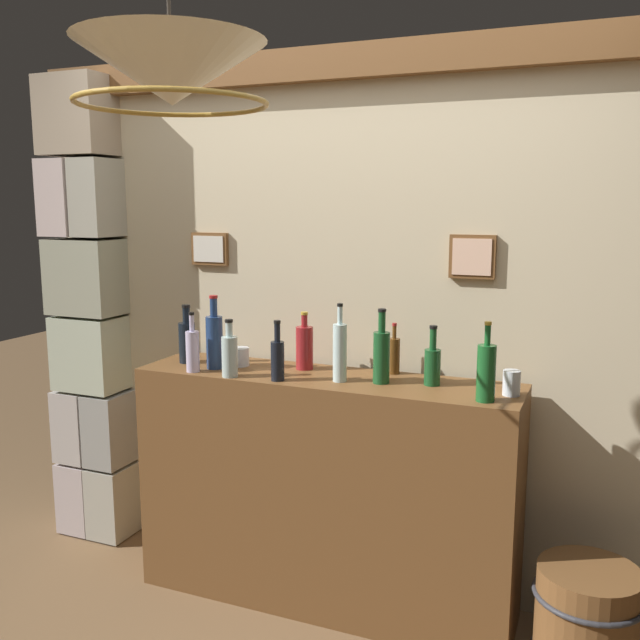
% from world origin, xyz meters
% --- Properties ---
extents(panelled_rear_partition, '(3.13, 0.15, 2.42)m').
position_xyz_m(panelled_rear_partition, '(-0.00, 1.10, 1.28)').
color(panelled_rear_partition, beige).
rests_on(panelled_rear_partition, ground).
extents(stone_pillar, '(0.39, 0.28, 2.35)m').
position_xyz_m(stone_pillar, '(-1.36, 0.98, 1.16)').
color(stone_pillar, '#B7A9A8').
rests_on(stone_pillar, ground).
extents(bar_shelf_unit, '(1.65, 0.41, 1.03)m').
position_xyz_m(bar_shelf_unit, '(0.00, 0.82, 0.51)').
color(bar_shelf_unit, brown).
rests_on(bar_shelf_unit, ground).
extents(liquor_bottle_amaro, '(0.07, 0.07, 0.31)m').
position_xyz_m(liquor_bottle_amaro, '(0.25, 0.80, 1.14)').
color(liquor_bottle_amaro, '#194C24').
rests_on(liquor_bottle_amaro, bar_shelf_unit).
extents(liquor_bottle_port, '(0.06, 0.06, 0.32)m').
position_xyz_m(liquor_bottle_port, '(0.09, 0.77, 1.15)').
color(liquor_bottle_port, silver).
rests_on(liquor_bottle_port, bar_shelf_unit).
extents(liquor_bottle_sherry, '(0.05, 0.05, 0.22)m').
position_xyz_m(liquor_bottle_sherry, '(0.26, 0.98, 1.11)').
color(liquor_bottle_sherry, '#5A3614').
rests_on(liquor_bottle_sherry, bar_shelf_unit).
extents(liquor_bottle_whiskey, '(0.07, 0.07, 0.25)m').
position_xyz_m(liquor_bottle_whiskey, '(-0.37, 0.66, 1.12)').
color(liquor_bottle_whiskey, '#ABC4C1').
rests_on(liquor_bottle_whiskey, bar_shelf_unit).
extents(liquor_bottle_rye, '(0.06, 0.06, 0.25)m').
position_xyz_m(liquor_bottle_rye, '(-0.15, 0.68, 1.12)').
color(liquor_bottle_rye, black).
rests_on(liquor_bottle_rye, bar_shelf_unit).
extents(liquor_bottle_scotch, '(0.07, 0.07, 0.30)m').
position_xyz_m(liquor_bottle_scotch, '(0.69, 0.70, 1.14)').
color(liquor_bottle_scotch, '#185825').
rests_on(liquor_bottle_scotch, bar_shelf_unit).
extents(liquor_bottle_vodka, '(0.08, 0.08, 0.27)m').
position_xyz_m(liquor_bottle_vodka, '(-0.68, 0.82, 1.13)').
color(liquor_bottle_vodka, black).
rests_on(liquor_bottle_vodka, bar_shelf_unit).
extents(liquor_bottle_gin, '(0.08, 0.08, 0.26)m').
position_xyz_m(liquor_bottle_gin, '(-0.13, 0.91, 1.13)').
color(liquor_bottle_gin, maroon).
rests_on(liquor_bottle_gin, bar_shelf_unit).
extents(liquor_bottle_tequila, '(0.07, 0.07, 0.33)m').
position_xyz_m(liquor_bottle_tequila, '(-0.50, 0.77, 1.15)').
color(liquor_bottle_tequila, navy).
rests_on(liquor_bottle_tequila, bar_shelf_unit).
extents(liquor_bottle_rum, '(0.06, 0.06, 0.26)m').
position_xyz_m(liquor_bottle_rum, '(-0.56, 0.67, 1.12)').
color(liquor_bottle_rum, silver).
rests_on(liquor_bottle_rum, bar_shelf_unit).
extents(liquor_bottle_mezcal, '(0.07, 0.07, 0.24)m').
position_xyz_m(liquor_bottle_mezcal, '(0.45, 0.85, 1.11)').
color(liquor_bottle_mezcal, '#174B23').
rests_on(liquor_bottle_mezcal, bar_shelf_unit).
extents(glass_tumbler_rocks, '(0.08, 0.08, 0.08)m').
position_xyz_m(glass_tumbler_rocks, '(-0.42, 0.85, 1.07)').
color(glass_tumbler_rocks, silver).
rests_on(glass_tumbler_rocks, bar_shelf_unit).
extents(glass_tumbler_highball, '(0.07, 0.07, 0.10)m').
position_xyz_m(glass_tumbler_highball, '(0.77, 0.82, 1.07)').
color(glass_tumbler_highball, silver).
rests_on(glass_tumbler_highball, bar_shelf_unit).
extents(pendant_lamp, '(0.58, 0.58, 0.49)m').
position_xyz_m(pendant_lamp, '(-0.16, -0.01, 2.13)').
color(pendant_lamp, '#EFE5C6').
extents(wooden_barrel, '(0.40, 0.40, 0.45)m').
position_xyz_m(wooden_barrel, '(1.09, 0.68, 0.22)').
color(wooden_barrel, brown).
rests_on(wooden_barrel, ground).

